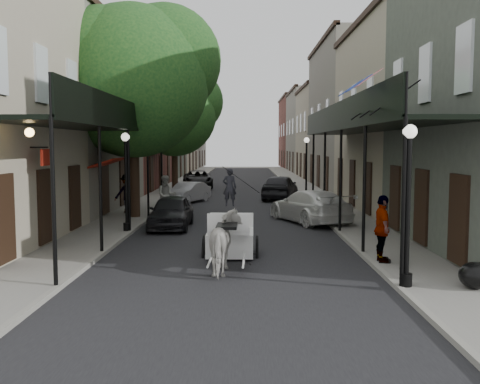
{
  "coord_description": "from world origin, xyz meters",
  "views": [
    {
      "loc": [
        0.37,
        -14.11,
        3.36
      ],
      "look_at": [
        0.21,
        6.0,
        1.6
      ],
      "focal_mm": 40.0,
      "sensor_mm": 36.0,
      "label": 1
    }
  ],
  "objects_px": {
    "tree_far": "(180,110)",
    "car_right_far": "(280,187)",
    "lamppost_left": "(126,180)",
    "horse": "(227,242)",
    "tree_near": "(143,75)",
    "carriage": "(231,220)",
    "car_left_near": "(171,212)",
    "car_left_far": "(198,179)",
    "lamppost_right_far": "(306,167)",
    "car_left_mid": "(188,193)",
    "pedestrian_sidewalk_left": "(127,193)",
    "car_right_near": "(310,206)",
    "pedestrian_walking": "(166,195)",
    "pedestrian_sidewalk_right": "(382,229)",
    "lamppost_right_near": "(408,203)"
  },
  "relations": [
    {
      "from": "horse",
      "to": "car_left_far",
      "type": "height_order",
      "value": "horse"
    },
    {
      "from": "pedestrian_walking",
      "to": "car_right_far",
      "type": "distance_m",
      "value": 9.65
    },
    {
      "from": "lamppost_right_far",
      "to": "carriage",
      "type": "height_order",
      "value": "lamppost_right_far"
    },
    {
      "from": "lamppost_left",
      "to": "car_right_near",
      "type": "bearing_deg",
      "value": 22.3
    },
    {
      "from": "tree_far",
      "to": "car_right_far",
      "type": "distance_m",
      "value": 9.96
    },
    {
      "from": "pedestrian_sidewalk_right",
      "to": "car_left_far",
      "type": "relative_size",
      "value": 0.38
    },
    {
      "from": "lamppost_right_far",
      "to": "car_right_near",
      "type": "xyz_separation_m",
      "value": [
        -0.88,
        -9.0,
        -1.33
      ]
    },
    {
      "from": "pedestrian_sidewalk_left",
      "to": "pedestrian_sidewalk_right",
      "type": "height_order",
      "value": "pedestrian_sidewalk_left"
    },
    {
      "from": "pedestrian_walking",
      "to": "car_left_far",
      "type": "distance_m",
      "value": 16.65
    },
    {
      "from": "lamppost_right_near",
      "to": "lamppost_left",
      "type": "xyz_separation_m",
      "value": [
        -8.2,
        8.0,
        0.0
      ]
    },
    {
      "from": "lamppost_right_far",
      "to": "pedestrian_sidewalk_left",
      "type": "xyz_separation_m",
      "value": [
        -9.35,
        -6.6,
        -0.99
      ]
    },
    {
      "from": "lamppost_right_near",
      "to": "car_left_far",
      "type": "xyz_separation_m",
      "value": [
        -7.43,
        30.07,
        -1.36
      ]
    },
    {
      "from": "car_right_near",
      "to": "car_left_far",
      "type": "bearing_deg",
      "value": -91.93
    },
    {
      "from": "lamppost_left",
      "to": "car_right_near",
      "type": "relative_size",
      "value": 0.75
    },
    {
      "from": "lamppost_right_near",
      "to": "lamppost_left",
      "type": "relative_size",
      "value": 1.0
    },
    {
      "from": "horse",
      "to": "lamppost_right_near",
      "type": "bearing_deg",
      "value": 158.21
    },
    {
      "from": "lamppost_left",
      "to": "horse",
      "type": "xyz_separation_m",
      "value": [
        4.01,
        -6.23,
        -1.24
      ]
    },
    {
      "from": "car_right_far",
      "to": "lamppost_left",
      "type": "bearing_deg",
      "value": 75.1
    },
    {
      "from": "pedestrian_walking",
      "to": "pedestrian_sidewalk_left",
      "type": "height_order",
      "value": "pedestrian_sidewalk_left"
    },
    {
      "from": "car_left_far",
      "to": "lamppost_right_far",
      "type": "bearing_deg",
      "value": -59.54
    },
    {
      "from": "lamppost_left",
      "to": "car_left_near",
      "type": "distance_m",
      "value": 2.47
    },
    {
      "from": "lamppost_left",
      "to": "carriage",
      "type": "height_order",
      "value": "lamppost_left"
    },
    {
      "from": "car_left_near",
      "to": "pedestrian_sidewalk_left",
      "type": "bearing_deg",
      "value": 123.51
    },
    {
      "from": "tree_far",
      "to": "carriage",
      "type": "bearing_deg",
      "value": -79.12
    },
    {
      "from": "tree_far",
      "to": "horse",
      "type": "bearing_deg",
      "value": -80.34
    },
    {
      "from": "car_right_far",
      "to": "tree_near",
      "type": "bearing_deg",
      "value": 64.75
    },
    {
      "from": "pedestrian_sidewalk_right",
      "to": "car_left_mid",
      "type": "xyz_separation_m",
      "value": [
        -7.14,
        16.43,
        -0.46
      ]
    },
    {
      "from": "pedestrian_walking",
      "to": "car_left_near",
      "type": "distance_m",
      "value": 4.11
    },
    {
      "from": "tree_near",
      "to": "lamppost_left",
      "type": "relative_size",
      "value": 2.6
    },
    {
      "from": "lamppost_right_far",
      "to": "pedestrian_sidewalk_right",
      "type": "bearing_deg",
      "value": -89.67
    },
    {
      "from": "pedestrian_sidewalk_left",
      "to": "car_right_far",
      "type": "bearing_deg",
      "value": -154.42
    },
    {
      "from": "tree_far",
      "to": "pedestrian_sidewalk_right",
      "type": "height_order",
      "value": "tree_far"
    },
    {
      "from": "car_left_near",
      "to": "car_left_far",
      "type": "relative_size",
      "value": 0.79
    },
    {
      "from": "tree_near",
      "to": "carriage",
      "type": "height_order",
      "value": "tree_near"
    },
    {
      "from": "pedestrian_walking",
      "to": "car_right_near",
      "type": "relative_size",
      "value": 0.39
    },
    {
      "from": "tree_far",
      "to": "lamppost_right_near",
      "type": "bearing_deg",
      "value": -72.32
    },
    {
      "from": "tree_near",
      "to": "pedestrian_walking",
      "type": "distance_m",
      "value": 5.72
    },
    {
      "from": "tree_far",
      "to": "lamppost_left",
      "type": "distance_m",
      "value": 18.57
    },
    {
      "from": "car_left_mid",
      "to": "car_left_far",
      "type": "bearing_deg",
      "value": 114.78
    },
    {
      "from": "tree_far",
      "to": "pedestrian_walking",
      "type": "height_order",
      "value": "tree_far"
    },
    {
      "from": "horse",
      "to": "pedestrian_walking",
      "type": "relative_size",
      "value": 1.0
    },
    {
      "from": "tree_near",
      "to": "lamppost_right_far",
      "type": "distance_m",
      "value": 12.24
    },
    {
      "from": "car_left_near",
      "to": "car_left_mid",
      "type": "height_order",
      "value": "car_left_near"
    },
    {
      "from": "car_left_near",
      "to": "car_right_far",
      "type": "bearing_deg",
      "value": 65.74
    },
    {
      "from": "horse",
      "to": "car_left_mid",
      "type": "bearing_deg",
      "value": -79.46
    },
    {
      "from": "lamppost_left",
      "to": "pedestrian_walking",
      "type": "distance_m",
      "value": 5.58
    },
    {
      "from": "car_left_far",
      "to": "tree_near",
      "type": "bearing_deg",
      "value": -98.72
    },
    {
      "from": "car_right_near",
      "to": "lamppost_left",
      "type": "bearing_deg",
      "value": 1.43
    },
    {
      "from": "pedestrian_sidewalk_left",
      "to": "car_left_far",
      "type": "bearing_deg",
      "value": -115.07
    },
    {
      "from": "tree_far",
      "to": "pedestrian_sidewalk_right",
      "type": "xyz_separation_m",
      "value": [
        8.45,
        -23.63,
        -4.78
      ]
    }
  ]
}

